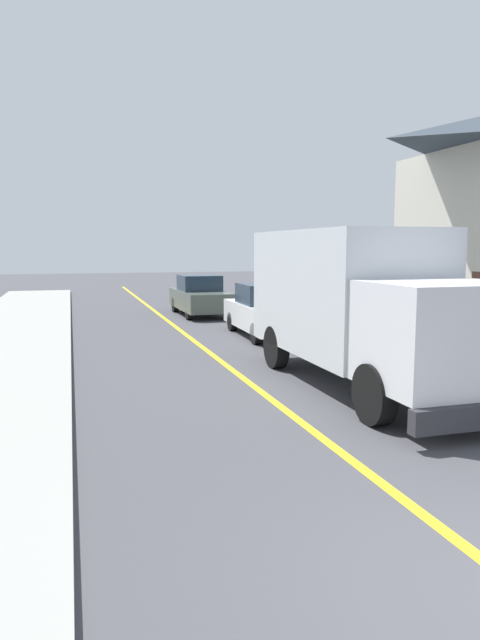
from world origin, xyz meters
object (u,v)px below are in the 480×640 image
(parked_car_mid, at_px, (200,296))
(stop_sign, at_px, (399,285))
(parked_car_near, at_px, (267,311))
(box_truck, at_px, (358,300))

(parked_car_mid, height_order, stop_sign, stop_sign)
(parked_car_mid, xyz_separation_m, stop_sign, (3.14, -10.10, 1.06))
(parked_car_near, xyz_separation_m, stop_sign, (2.32, -3.95, 1.06))
(box_truck, distance_m, parked_car_near, 6.74)
(box_truck, relative_size, parked_car_mid, 1.62)
(stop_sign, bearing_deg, parked_car_near, 120.36)
(parked_car_mid, distance_m, stop_sign, 10.63)
(box_truck, bearing_deg, stop_sign, 45.62)
(stop_sign, bearing_deg, box_truck, -134.38)
(box_truck, xyz_separation_m, stop_sign, (2.65, 2.71, 0.09))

